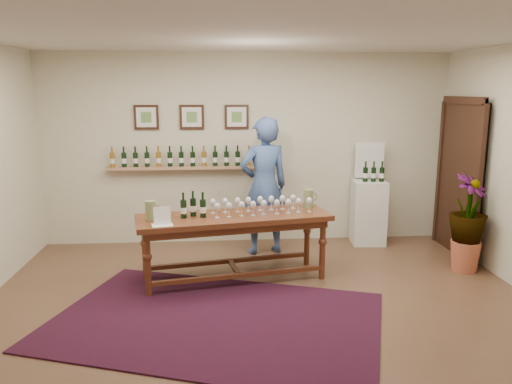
{
  "coord_description": "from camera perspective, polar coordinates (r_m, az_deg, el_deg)",
  "views": [
    {
      "loc": [
        -0.45,
        -4.86,
        2.27
      ],
      "look_at": [
        0.0,
        0.8,
        1.1
      ],
      "focal_mm": 35.0,
      "sensor_mm": 36.0,
      "label": 1
    }
  ],
  "objects": [
    {
      "name": "ground",
      "position": [
        5.38,
        0.69,
        -13.29
      ],
      "size": [
        6.0,
        6.0,
        0.0
      ],
      "primitive_type": "plane",
      "color": "brown",
      "rests_on": "ground"
    },
    {
      "name": "room_shell",
      "position": [
        7.28,
        16.13,
        2.09
      ],
      "size": [
        6.0,
        6.0,
        6.0
      ],
      "color": "beige",
      "rests_on": "ground"
    },
    {
      "name": "rug",
      "position": [
        5.16,
        -4.63,
        -14.39
      ],
      "size": [
        3.72,
        3.06,
        0.02
      ],
      "primitive_type": "cube",
      "rotation": [
        0.0,
        0.0,
        -0.33
      ],
      "color": "#460C12",
      "rests_on": "ground"
    },
    {
      "name": "tasting_table",
      "position": [
        5.96,
        -2.54,
        -3.76
      ],
      "size": [
        2.38,
        1.14,
        0.81
      ],
      "rotation": [
        0.0,
        0.0,
        0.19
      ],
      "color": "#4F2613",
      "rests_on": "ground"
    },
    {
      "name": "table_glasses",
      "position": [
        6.0,
        0.05,
        -1.54
      ],
      "size": [
        1.36,
        0.54,
        0.18
      ],
      "primitive_type": null,
      "rotation": [
        0.0,
        0.0,
        0.18
      ],
      "color": "silver",
      "rests_on": "tasting_table"
    },
    {
      "name": "table_bottles",
      "position": [
        5.85,
        -7.2,
        -1.5
      ],
      "size": [
        0.27,
        0.17,
        0.28
      ],
      "primitive_type": null,
      "rotation": [
        0.0,
        0.0,
        0.07
      ],
      "color": "black",
      "rests_on": "tasting_table"
    },
    {
      "name": "pitcher_left",
      "position": [
        5.78,
        -11.95,
        -2.1
      ],
      "size": [
        0.17,
        0.17,
        0.23
      ],
      "primitive_type": null,
      "rotation": [
        0.0,
        0.0,
        0.17
      ],
      "color": "olive",
      "rests_on": "tasting_table"
    },
    {
      "name": "pitcher_right",
      "position": [
        6.33,
        6.0,
        -0.72
      ],
      "size": [
        0.18,
        0.18,
        0.23
      ],
      "primitive_type": null,
      "rotation": [
        0.0,
        0.0,
        0.25
      ],
      "color": "olive",
      "rests_on": "tasting_table"
    },
    {
      "name": "menu_card",
      "position": [
        5.57,
        -10.68,
        -2.69
      ],
      "size": [
        0.25,
        0.2,
        0.2
      ],
      "primitive_type": "cube",
      "rotation": [
        0.0,
        0.0,
        0.19
      ],
      "color": "white",
      "rests_on": "tasting_table"
    },
    {
      "name": "display_pedestal",
      "position": [
        7.64,
        12.69,
        -2.27
      ],
      "size": [
        0.51,
        0.51,
        0.95
      ],
      "primitive_type": "cube",
      "rotation": [
        0.0,
        0.0,
        -0.09
      ],
      "color": "silver",
      "rests_on": "ground"
    },
    {
      "name": "pedestal_bottles",
      "position": [
        7.48,
        13.31,
        2.43
      ],
      "size": [
        0.34,
        0.12,
        0.34
      ],
      "primitive_type": null,
      "rotation": [
        0.0,
        0.0,
        -0.09
      ],
      "color": "black",
      "rests_on": "display_pedestal"
    },
    {
      "name": "info_sign",
      "position": [
        7.64,
        12.85,
        3.59
      ],
      "size": [
        0.43,
        0.06,
        0.58
      ],
      "primitive_type": "cube",
      "rotation": [
        0.0,
        0.0,
        -0.09
      ],
      "color": "white",
      "rests_on": "display_pedestal"
    },
    {
      "name": "potted_plant",
      "position": [
        6.8,
        23.04,
        -3.31
      ],
      "size": [
        0.8,
        0.8,
        1.07
      ],
      "rotation": [
        0.0,
        0.0,
        0.71
      ],
      "color": "#B75A3D",
      "rests_on": "ground"
    },
    {
      "name": "person",
      "position": [
        6.9,
        0.91,
        0.65
      ],
      "size": [
        0.79,
        0.62,
        1.91
      ],
      "primitive_type": "imported",
      "rotation": [
        0.0,
        0.0,
        3.39
      ],
      "color": "#3B558C",
      "rests_on": "ground"
    }
  ]
}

